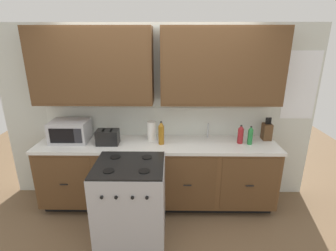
{
  "coord_description": "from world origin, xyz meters",
  "views": [
    {
      "loc": [
        0.18,
        -2.77,
        2.2
      ],
      "look_at": [
        0.14,
        0.27,
        1.18
      ],
      "focal_mm": 27.21,
      "sensor_mm": 36.0,
      "label": 1
    }
  ],
  "objects_px": {
    "toaster": "(108,137)",
    "paper_towel_roll": "(152,131)",
    "stove_range": "(131,201)",
    "bottle_red": "(241,134)",
    "microwave": "(70,131)",
    "knife_block": "(267,131)",
    "bottle_amber": "(161,133)",
    "bottle_green": "(250,135)"
  },
  "relations": [
    {
      "from": "stove_range",
      "to": "bottle_amber",
      "type": "distance_m",
      "value": 0.91
    },
    {
      "from": "stove_range",
      "to": "paper_towel_roll",
      "type": "height_order",
      "value": "paper_towel_roll"
    },
    {
      "from": "toaster",
      "to": "bottle_amber",
      "type": "bearing_deg",
      "value": 0.94
    },
    {
      "from": "bottle_green",
      "to": "bottle_amber",
      "type": "bearing_deg",
      "value": -179.6
    },
    {
      "from": "paper_towel_roll",
      "to": "stove_range",
      "type": "bearing_deg",
      "value": -104.75
    },
    {
      "from": "microwave",
      "to": "knife_block",
      "type": "distance_m",
      "value": 2.61
    },
    {
      "from": "microwave",
      "to": "knife_block",
      "type": "relative_size",
      "value": 1.55
    },
    {
      "from": "microwave",
      "to": "toaster",
      "type": "xyz_separation_m",
      "value": [
        0.52,
        -0.1,
        -0.04
      ]
    },
    {
      "from": "bottle_green",
      "to": "stove_range",
      "type": "bearing_deg",
      "value": -157.66
    },
    {
      "from": "stove_range",
      "to": "knife_block",
      "type": "relative_size",
      "value": 3.06
    },
    {
      "from": "microwave",
      "to": "knife_block",
      "type": "bearing_deg",
      "value": 1.95
    },
    {
      "from": "knife_block",
      "to": "bottle_red",
      "type": "bearing_deg",
      "value": -160.34
    },
    {
      "from": "bottle_amber",
      "to": "bottle_red",
      "type": "bearing_deg",
      "value": 2.34
    },
    {
      "from": "microwave",
      "to": "paper_towel_roll",
      "type": "xyz_separation_m",
      "value": [
        1.07,
        0.05,
        -0.01
      ]
    },
    {
      "from": "bottle_red",
      "to": "bottle_amber",
      "type": "bearing_deg",
      "value": -177.66
    },
    {
      "from": "paper_towel_roll",
      "to": "bottle_amber",
      "type": "distance_m",
      "value": 0.19
    },
    {
      "from": "microwave",
      "to": "bottle_red",
      "type": "height_order",
      "value": "microwave"
    },
    {
      "from": "knife_block",
      "to": "bottle_amber",
      "type": "xyz_separation_m",
      "value": [
        -1.41,
        -0.18,
        0.03
      ]
    },
    {
      "from": "toaster",
      "to": "bottle_red",
      "type": "height_order",
      "value": "bottle_red"
    },
    {
      "from": "toaster",
      "to": "bottle_red",
      "type": "relative_size",
      "value": 1.14
    },
    {
      "from": "microwave",
      "to": "bottle_green",
      "type": "relative_size",
      "value": 1.96
    },
    {
      "from": "microwave",
      "to": "paper_towel_roll",
      "type": "bearing_deg",
      "value": 2.5
    },
    {
      "from": "toaster",
      "to": "paper_towel_roll",
      "type": "distance_m",
      "value": 0.57
    },
    {
      "from": "stove_range",
      "to": "bottle_red",
      "type": "distance_m",
      "value": 1.6
    },
    {
      "from": "knife_block",
      "to": "bottle_amber",
      "type": "bearing_deg",
      "value": -172.74
    },
    {
      "from": "knife_block",
      "to": "microwave",
      "type": "bearing_deg",
      "value": -178.05
    },
    {
      "from": "toaster",
      "to": "bottle_amber",
      "type": "relative_size",
      "value": 0.92
    },
    {
      "from": "stove_range",
      "to": "microwave",
      "type": "xyz_separation_m",
      "value": [
        -0.87,
        0.68,
        0.6
      ]
    },
    {
      "from": "toaster",
      "to": "bottle_red",
      "type": "bearing_deg",
      "value": 1.78
    },
    {
      "from": "bottle_amber",
      "to": "bottle_green",
      "type": "bearing_deg",
      "value": 0.4
    },
    {
      "from": "stove_range",
      "to": "bottle_amber",
      "type": "xyz_separation_m",
      "value": [
        0.33,
        0.59,
        0.6
      ]
    },
    {
      "from": "microwave",
      "to": "bottle_green",
      "type": "bearing_deg",
      "value": -2.02
    },
    {
      "from": "paper_towel_roll",
      "to": "bottle_green",
      "type": "height_order",
      "value": "paper_towel_roll"
    },
    {
      "from": "stove_range",
      "to": "microwave",
      "type": "bearing_deg",
      "value": 141.95
    },
    {
      "from": "toaster",
      "to": "knife_block",
      "type": "relative_size",
      "value": 0.9
    },
    {
      "from": "paper_towel_roll",
      "to": "bottle_red",
      "type": "bearing_deg",
      "value": -4.72
    },
    {
      "from": "knife_block",
      "to": "bottle_amber",
      "type": "relative_size",
      "value": 1.01
    },
    {
      "from": "stove_range",
      "to": "bottle_green",
      "type": "xyz_separation_m",
      "value": [
        1.47,
        0.6,
        0.57
      ]
    },
    {
      "from": "knife_block",
      "to": "bottle_green",
      "type": "height_order",
      "value": "knife_block"
    },
    {
      "from": "bottle_green",
      "to": "bottle_red",
      "type": "bearing_deg",
      "value": 163.75
    },
    {
      "from": "bottle_green",
      "to": "microwave",
      "type": "bearing_deg",
      "value": 177.98
    },
    {
      "from": "stove_range",
      "to": "toaster",
      "type": "height_order",
      "value": "toaster"
    }
  ]
}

